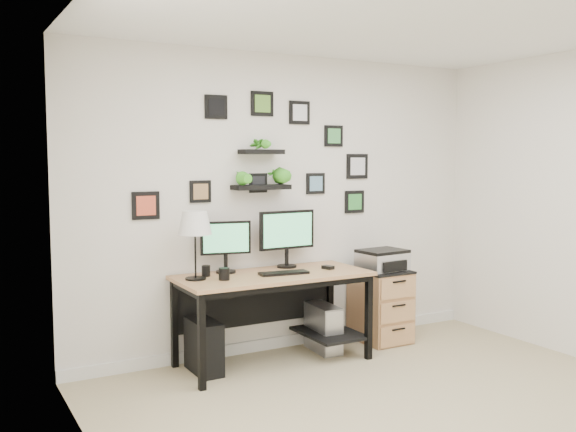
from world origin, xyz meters
TOP-DOWN VIEW (x-y plane):
  - room at (0.00, 1.98)m, footprint 4.00×4.00m
  - desk at (-0.30, 1.67)m, footprint 1.60×0.70m
  - monitor_left at (-0.65, 1.86)m, footprint 0.42×0.19m
  - monitor_right at (-0.08, 1.84)m, footprint 0.53×0.18m
  - keyboard at (-0.27, 1.57)m, footprint 0.42×0.18m
  - mouse at (0.18, 1.60)m, footprint 0.09×0.11m
  - table_lamp at (-0.98, 1.70)m, footprint 0.26×0.26m
  - mug at (-0.79, 1.57)m, footprint 0.08×0.08m
  - pen_cup at (-0.86, 1.79)m, footprint 0.07×0.07m
  - pc_tower_black at (-0.92, 1.69)m, footprint 0.19×0.42m
  - pc_tower_grey at (0.21, 1.71)m, footprint 0.21×0.43m
  - file_cabinet at (0.85, 1.72)m, footprint 0.43×0.53m
  - printer at (0.84, 1.70)m, footprint 0.44×0.37m
  - wall_decor at (-0.23, 1.93)m, footprint 2.26×0.18m

SIDE VIEW (x-z plane):
  - room at x=0.00m, z-range -1.95..2.05m
  - pc_tower_grey at x=0.21m, z-range 0.00..0.41m
  - pc_tower_black at x=-0.92m, z-range 0.00..0.42m
  - file_cabinet at x=0.85m, z-range 0.00..0.67m
  - desk at x=-0.30m, z-range 0.25..1.00m
  - keyboard at x=-0.27m, z-range 0.75..0.77m
  - mouse at x=0.18m, z-range 0.75..0.78m
  - printer at x=0.84m, z-range 0.67..0.86m
  - pen_cup at x=-0.86m, z-range 0.75..0.84m
  - mug at x=-0.79m, z-range 0.75..0.85m
  - monitor_left at x=-0.65m, z-range 0.79..1.22m
  - monitor_right at x=-0.08m, z-range 0.80..1.29m
  - table_lamp at x=-0.98m, z-range 0.91..1.45m
  - wall_decor at x=-0.23m, z-range 1.11..2.20m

